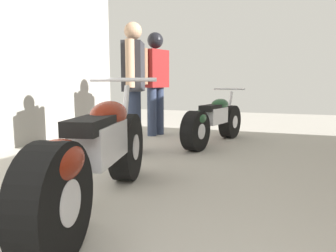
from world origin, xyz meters
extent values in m
plane|color=#A8A399|center=(0.00, 3.10, 0.00)|extent=(14.87, 14.87, 0.00)
cylinder|color=black|center=(-0.59, 2.94, 0.32)|extent=(0.32, 0.67, 0.65)
cylinder|color=silver|center=(-0.59, 2.94, 0.32)|extent=(0.25, 0.28, 0.25)
cylinder|color=black|center=(-0.29, 1.50, 0.32)|extent=(0.32, 0.67, 0.65)
cylinder|color=silver|center=(-0.29, 1.50, 0.32)|extent=(0.25, 0.28, 0.25)
cube|color=silver|center=(-0.44, 2.22, 0.51)|extent=(0.37, 0.69, 0.28)
ellipsoid|color=maroon|center=(-0.48, 2.44, 0.69)|extent=(0.37, 0.57, 0.22)
cube|color=black|center=(-0.40, 2.04, 0.66)|extent=(0.32, 0.52, 0.10)
ellipsoid|color=maroon|center=(-0.30, 1.55, 0.53)|extent=(0.35, 0.49, 0.24)
cylinder|color=silver|center=(-0.58, 2.90, 0.63)|extent=(0.10, 0.26, 0.59)
cylinder|color=silver|center=(-0.57, 2.86, 0.97)|extent=(0.62, 0.17, 0.04)
cylinder|color=silver|center=(-0.51, 1.89, 0.23)|extent=(0.21, 0.56, 0.09)
cylinder|color=black|center=(-0.01, 5.69, 0.28)|extent=(0.31, 0.59, 0.56)
cylinder|color=silver|center=(-0.01, 5.69, 0.28)|extent=(0.24, 0.25, 0.21)
cylinder|color=black|center=(-0.30, 4.45, 0.28)|extent=(0.31, 0.59, 0.56)
cylinder|color=silver|center=(-0.30, 4.45, 0.28)|extent=(0.24, 0.25, 0.21)
cube|color=silver|center=(-0.15, 5.07, 0.44)|extent=(0.33, 0.59, 0.24)
ellipsoid|color=#1E4728|center=(-0.11, 5.26, 0.59)|extent=(0.32, 0.49, 0.19)
cube|color=black|center=(-0.19, 4.91, 0.57)|extent=(0.28, 0.45, 0.09)
ellipsoid|color=#1E4728|center=(-0.29, 4.49, 0.45)|extent=(0.31, 0.43, 0.21)
cylinder|color=silver|center=(-0.02, 5.65, 0.54)|extent=(0.09, 0.22, 0.51)
cylinder|color=silver|center=(-0.03, 5.62, 0.84)|extent=(0.54, 0.15, 0.03)
cylinder|color=silver|center=(-0.33, 4.84, 0.20)|extent=(0.18, 0.49, 0.08)
cylinder|color=#2D3851|center=(-1.02, 3.96, 0.42)|extent=(0.20, 0.20, 0.83)
cylinder|color=#2D3851|center=(-1.08, 4.16, 0.42)|extent=(0.20, 0.20, 0.83)
cube|color=#2D2D33|center=(-1.05, 4.06, 1.15)|extent=(0.37, 0.51, 0.64)
cylinder|color=tan|center=(-0.96, 3.79, 1.18)|extent=(0.14, 0.14, 0.58)
cylinder|color=tan|center=(-1.13, 4.34, 1.18)|extent=(0.14, 0.14, 0.58)
sphere|color=tan|center=(-1.05, 4.06, 1.61)|extent=(0.23, 0.23, 0.23)
cylinder|color=#2D3851|center=(-1.29, 5.63, 0.43)|extent=(0.21, 0.21, 0.86)
cylinder|color=#2D3851|center=(-1.36, 5.42, 0.43)|extent=(0.21, 0.21, 0.86)
cube|color=maroon|center=(-1.32, 5.53, 1.19)|extent=(0.38, 0.53, 0.66)
cylinder|color=#9E7051|center=(-1.24, 5.81, 1.21)|extent=(0.15, 0.15, 0.60)
cylinder|color=#9E7051|center=(-1.41, 5.24, 1.21)|extent=(0.15, 0.15, 0.60)
sphere|color=black|center=(-1.32, 5.53, 1.66)|extent=(0.24, 0.24, 0.24)
sphere|color=black|center=(-1.32, 5.53, 1.68)|extent=(0.28, 0.28, 0.28)
camera|label=1|loc=(0.83, 0.18, 0.95)|focal=34.32mm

